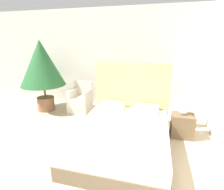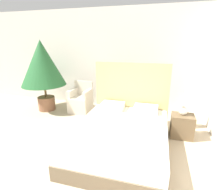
{
  "view_description": "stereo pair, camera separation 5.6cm",
  "coord_description": "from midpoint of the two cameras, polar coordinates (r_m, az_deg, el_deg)",
  "views": [
    {
      "loc": [
        1.31,
        -1.64,
        1.95
      ],
      "look_at": [
        0.23,
        2.46,
        0.66
      ],
      "focal_mm": 28.0,
      "sensor_mm": 36.0,
      "label": 1
    },
    {
      "loc": [
        1.37,
        -1.63,
        1.95
      ],
      "look_at": [
        0.23,
        2.46,
        0.66
      ],
      "focal_mm": 28.0,
      "sensor_mm": 36.0,
      "label": 2
    }
  ],
  "objects": [
    {
      "name": "ground_plane",
      "position": [
        2.87,
        -20.03,
        -26.98
      ],
      "size": [
        16.0,
        16.0,
        0.0
      ],
      "primitive_type": "plane",
      "color": "tan"
    },
    {
      "name": "wall_back",
      "position": [
        5.35,
        0.2,
        11.55
      ],
      "size": [
        10.0,
        0.06,
        2.9
      ],
      "color": "silver",
      "rests_on": "ground_plane"
    },
    {
      "name": "bed",
      "position": [
        3.37,
        3.08,
        -12.43
      ],
      "size": [
        1.67,
        2.09,
        1.52
      ],
      "color": "brown",
      "rests_on": "ground_plane"
    },
    {
      "name": "armchair_near_window_left",
      "position": [
        5.13,
        -10.58,
        -2.2
      ],
      "size": [
        0.56,
        0.58,
        0.86
      ],
      "rotation": [
        0.0,
        0.0,
        -0.0
      ],
      "color": "beige",
      "rests_on": "ground_plane"
    },
    {
      "name": "armchair_near_window_right",
      "position": [
        4.81,
        -0.09,
        -3.2
      ],
      "size": [
        0.59,
        0.61,
        0.86
      ],
      "rotation": [
        0.0,
        0.0,
        0.05
      ],
      "color": "beige",
      "rests_on": "ground_plane"
    },
    {
      "name": "potted_palm",
      "position": [
        5.32,
        -22.26,
        9.01
      ],
      "size": [
        1.23,
        1.23,
        2.02
      ],
      "color": "brown",
      "rests_on": "ground_plane"
    },
    {
      "name": "nightstand",
      "position": [
        4.04,
        21.57,
        -9.27
      ],
      "size": [
        0.45,
        0.37,
        0.5
      ],
      "color": "brown",
      "rests_on": "ground_plane"
    },
    {
      "name": "table_lamp",
      "position": [
        3.86,
        22.26,
        -1.52
      ],
      "size": [
        0.26,
        0.26,
        0.51
      ],
      "color": "white",
      "rests_on": "nightstand"
    }
  ]
}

